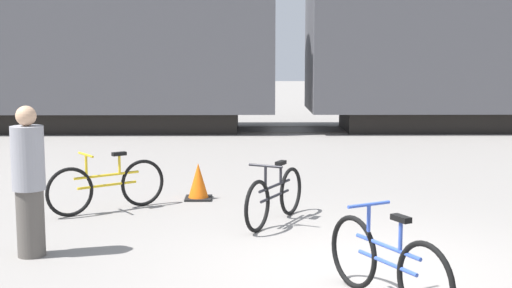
% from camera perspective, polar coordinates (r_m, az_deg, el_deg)
% --- Properties ---
extents(ground_plane, '(80.00, 80.00, 0.00)m').
position_cam_1_polar(ground_plane, '(7.54, 8.64, -9.90)').
color(ground_plane, gray).
extents(freight_train, '(51.78, 2.83, 5.02)m').
position_cam_1_polar(freight_train, '(19.51, 2.85, 8.85)').
color(freight_train, black).
rests_on(freight_train, ground_plane).
extents(rail_near, '(63.78, 0.07, 0.01)m').
position_cam_1_polar(rail_near, '(18.92, 2.93, 0.90)').
color(rail_near, '#4C4238').
rests_on(rail_near, ground_plane).
extents(rail_far, '(63.78, 0.07, 0.01)m').
position_cam_1_polar(rail_far, '(20.35, 2.67, 1.39)').
color(rail_far, '#4C4238').
rests_on(rail_far, ground_plane).
extents(bicycle_yellow, '(1.47, 1.07, 0.84)m').
position_cam_1_polar(bicycle_yellow, '(10.13, -11.81, -3.29)').
color(bicycle_yellow, black).
rests_on(bicycle_yellow, ground_plane).
extents(bicycle_blue, '(0.83, 1.54, 0.87)m').
position_cam_1_polar(bicycle_blue, '(6.51, 10.41, -9.41)').
color(bicycle_blue, black).
rests_on(bicycle_blue, ground_plane).
extents(bicycle_black, '(0.81, 1.51, 0.81)m').
position_cam_1_polar(bicycle_black, '(9.27, 1.52, -4.23)').
color(bicycle_black, black).
rests_on(bicycle_black, ground_plane).
extents(person_in_grey, '(0.35, 0.35, 1.66)m').
position_cam_1_polar(person_in_grey, '(8.11, -17.71, -2.91)').
color(person_in_grey, '#514C47').
rests_on(person_in_grey, ground_plane).
extents(traffic_cone, '(0.40, 0.40, 0.55)m').
position_cam_1_polar(traffic_cone, '(10.75, -4.64, -3.09)').
color(traffic_cone, black).
rests_on(traffic_cone, ground_plane).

